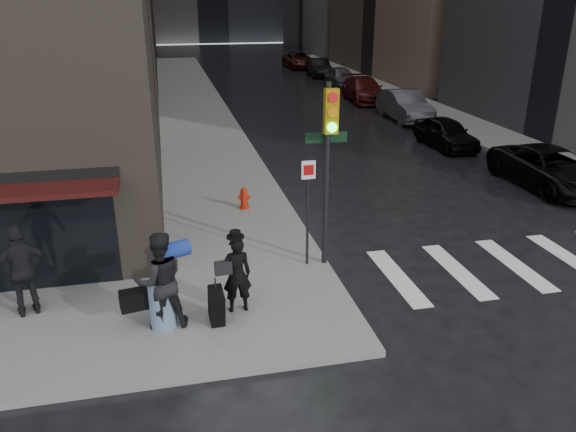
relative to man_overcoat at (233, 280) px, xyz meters
The scene contains 16 objects.
ground 1.13m from the man_overcoat, ahead, with size 140.00×140.00×0.00m, color black.
sidewalk_left 27.03m from the man_overcoat, 88.66° to the left, with size 4.00×50.00×0.15m, color slate.
sidewalk_right 30.49m from the man_overcoat, 62.38° to the left, with size 3.00×50.00×0.15m, color slate.
crosswalk 8.25m from the man_overcoat, ahead, with size 8.50×3.00×0.01m.
man_overcoat is the anchor object (origin of this frame).
man_jeans 1.49m from the man_overcoat, behind, with size 1.50×0.95×2.06m.
man_greycoat 4.29m from the man_overcoat, 167.70° to the left, with size 1.27×0.82×2.01m.
traffic_light 3.72m from the man_overcoat, 35.91° to the left, with size 1.11×0.49×4.46m.
fire_hydrant 6.24m from the man_overcoat, 79.54° to the left, with size 0.39×0.30×0.68m.
parked_car_0 13.62m from the man_overcoat, 27.44° to the left, with size 2.31×5.00×1.39m, color black.
parked_car_1 16.52m from the man_overcoat, 47.69° to the left, with size 1.57×3.91×1.33m, color black.
parked_car_2 21.62m from the man_overcoat, 57.14° to the left, with size 1.66×4.76×1.57m, color #444449.
parked_car_3 26.73m from the man_overcoat, 64.43° to the left, with size 2.07×5.09×1.48m, color #400E0C.
parked_car_4 32.32m from the man_overcoat, 68.44° to the left, with size 1.72×4.28×1.46m, color #4D4E52.
parked_car_5 37.89m from the man_overcoat, 71.85° to the left, with size 1.54×4.42×1.46m, color black.
parked_car_6 43.52m from the man_overcoat, 74.56° to the left, with size 2.39×5.18×1.44m, color #44140D.
Camera 1 is at (-1.75, -10.30, 6.43)m, focal length 35.00 mm.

